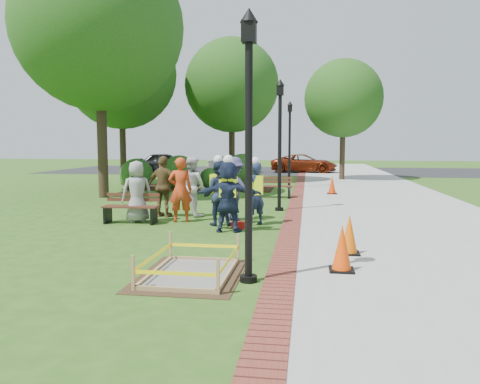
# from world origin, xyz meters

# --- Properties ---
(ground) EXTENTS (100.00, 100.00, 0.00)m
(ground) POSITION_xyz_m (0.00, 0.00, 0.00)
(ground) COLOR #285116
(ground) RESTS_ON ground
(sidewalk) EXTENTS (6.00, 60.00, 0.02)m
(sidewalk) POSITION_xyz_m (5.00, 10.00, 0.01)
(sidewalk) COLOR #9E9E99
(sidewalk) RESTS_ON ground
(brick_edging) EXTENTS (0.50, 60.00, 0.03)m
(brick_edging) POSITION_xyz_m (1.75, 10.00, 0.01)
(brick_edging) COLOR maroon
(brick_edging) RESTS_ON ground
(mulch_bed) EXTENTS (7.00, 3.00, 0.05)m
(mulch_bed) POSITION_xyz_m (-3.00, 12.00, 0.02)
(mulch_bed) COLOR #381E0F
(mulch_bed) RESTS_ON ground
(parking_lot) EXTENTS (36.00, 12.00, 0.01)m
(parking_lot) POSITION_xyz_m (0.00, 27.00, 0.00)
(parking_lot) COLOR black
(parking_lot) RESTS_ON ground
(wet_concrete_pad) EXTENTS (1.71, 2.31, 0.55)m
(wet_concrete_pad) POSITION_xyz_m (0.25, -2.78, 0.23)
(wet_concrete_pad) COLOR #47331E
(wet_concrete_pad) RESTS_ON ground
(bench_near) EXTENTS (1.54, 0.56, 0.82)m
(bench_near) POSITION_xyz_m (-2.67, 1.96, 0.26)
(bench_near) COLOR #4C271A
(bench_near) RESTS_ON ground
(bench_far) EXTENTS (1.58, 0.61, 0.84)m
(bench_far) POSITION_xyz_m (0.77, 8.57, 0.27)
(bench_far) COLOR brown
(bench_far) RESTS_ON ground
(cone_front) EXTENTS (0.42, 0.42, 0.83)m
(cone_front) POSITION_xyz_m (2.77, -2.21, 0.40)
(cone_front) COLOR black
(cone_front) RESTS_ON ground
(cone_back) EXTENTS (0.41, 0.41, 0.82)m
(cone_back) POSITION_xyz_m (3.00, -0.92, 0.39)
(cone_back) COLOR black
(cone_back) RESTS_ON ground
(cone_far) EXTENTS (0.41, 0.41, 0.80)m
(cone_far) POSITION_xyz_m (3.21, 10.22, 0.39)
(cone_far) COLOR black
(cone_far) RESTS_ON ground
(toolbox) EXTENTS (0.40, 0.28, 0.18)m
(toolbox) POSITION_xyz_m (0.41, 1.63, 0.09)
(toolbox) COLOR #B7130E
(toolbox) RESTS_ON ground
(lamp_near) EXTENTS (0.28, 0.28, 4.26)m
(lamp_near) POSITION_xyz_m (1.25, -3.00, 2.48)
(lamp_near) COLOR black
(lamp_near) RESTS_ON ground
(lamp_mid) EXTENTS (0.28, 0.28, 4.26)m
(lamp_mid) POSITION_xyz_m (1.25, 5.00, 2.48)
(lamp_mid) COLOR black
(lamp_mid) RESTS_ON ground
(lamp_far) EXTENTS (0.28, 0.28, 4.26)m
(lamp_far) POSITION_xyz_m (1.25, 13.00, 2.48)
(lamp_far) COLOR black
(lamp_far) RESTS_ON ground
(tree_left) EXTENTS (6.66, 6.66, 10.13)m
(tree_left) POSITION_xyz_m (-6.08, 7.71, 6.79)
(tree_left) COLOR #3D2D1E
(tree_left) RESTS_ON ground
(tree_back) EXTENTS (5.25, 5.25, 8.05)m
(tree_back) POSITION_xyz_m (-2.12, 16.00, 5.41)
(tree_back) COLOR #3D2D1E
(tree_back) RESTS_ON ground
(tree_right) EXTENTS (4.64, 4.64, 7.17)m
(tree_right) POSITION_xyz_m (4.20, 18.55, 4.84)
(tree_right) COLOR #3D2D1E
(tree_right) RESTS_ON ground
(tree_far) EXTENTS (5.76, 5.76, 8.69)m
(tree_far) POSITION_xyz_m (-7.57, 13.47, 5.80)
(tree_far) COLOR #3D2D1E
(tree_far) RESTS_ON ground
(shrub_a) EXTENTS (1.60, 1.60, 1.60)m
(shrub_a) POSITION_xyz_m (-5.99, 11.20, 0.00)
(shrub_a) COLOR #144814
(shrub_a) RESTS_ON ground
(shrub_b) EXTENTS (1.75, 1.75, 1.75)m
(shrub_b) POSITION_xyz_m (-4.05, 11.91, 0.00)
(shrub_b) COLOR #144814
(shrub_b) RESTS_ON ground
(shrub_c) EXTENTS (1.08, 1.08, 1.08)m
(shrub_c) POSITION_xyz_m (-2.32, 11.84, 0.00)
(shrub_c) COLOR #144814
(shrub_c) RESTS_ON ground
(shrub_d) EXTENTS (1.82, 1.82, 1.82)m
(shrub_d) POSITION_xyz_m (-1.06, 12.73, 0.00)
(shrub_d) COLOR #144814
(shrub_d) RESTS_ON ground
(shrub_e) EXTENTS (1.02, 1.02, 1.02)m
(shrub_e) POSITION_xyz_m (-2.78, 12.97, 0.00)
(shrub_e) COLOR #144814
(shrub_e) RESTS_ON ground
(casual_person_a) EXTENTS (0.65, 0.58, 1.72)m
(casual_person_a) POSITION_xyz_m (-2.56, 2.18, 0.86)
(casual_person_a) COLOR gray
(casual_person_a) RESTS_ON ground
(casual_person_b) EXTENTS (0.66, 0.51, 1.82)m
(casual_person_b) POSITION_xyz_m (-1.36, 2.38, 0.91)
(casual_person_b) COLOR red
(casual_person_b) RESTS_ON ground
(casual_person_c) EXTENTS (0.69, 0.63, 1.80)m
(casual_person_c) POSITION_xyz_m (-1.30, 3.49, 0.90)
(casual_person_c) COLOR silver
(casual_person_c) RESTS_ON ground
(casual_person_d) EXTENTS (0.65, 0.48, 1.83)m
(casual_person_d) POSITION_xyz_m (-2.09, 3.18, 0.92)
(casual_person_d) COLOR brown
(casual_person_d) RESTS_ON ground
(casual_person_e) EXTENTS (0.66, 0.52, 1.82)m
(casual_person_e) POSITION_xyz_m (0.08, 2.87, 0.91)
(casual_person_e) COLOR #3E3A66
(casual_person_e) RESTS_ON ground
(hivis_worker_a) EXTENTS (0.57, 0.37, 1.93)m
(hivis_worker_a) POSITION_xyz_m (0.22, 1.12, 0.95)
(hivis_worker_a) COLOR #18293E
(hivis_worker_a) RESTS_ON ground
(hivis_worker_b) EXTENTS (0.64, 0.62, 1.85)m
(hivis_worker_b) POSITION_xyz_m (0.76, 2.19, 0.92)
(hivis_worker_b) COLOR #1C244B
(hivis_worker_b) RESTS_ON ground
(hivis_worker_c) EXTENTS (0.58, 0.39, 1.90)m
(hivis_worker_c) POSITION_xyz_m (-0.21, 2.02, 0.94)
(hivis_worker_c) COLOR #151E38
(hivis_worker_c) RESTS_ON ground
(parked_car_a) EXTENTS (3.00, 5.24, 1.61)m
(parked_car_a) POSITION_xyz_m (-8.59, 24.32, 0.00)
(parked_car_a) COLOR #232326
(parked_car_a) RESTS_ON ground
(parked_car_b) EXTENTS (2.89, 4.67, 1.42)m
(parked_car_b) POSITION_xyz_m (-3.41, 24.55, 0.00)
(parked_car_b) COLOR #98989D
(parked_car_b) RESTS_ON ground
(parked_car_c) EXTENTS (2.25, 4.67, 1.49)m
(parked_car_c) POSITION_xyz_m (1.87, 25.17, 0.00)
(parked_car_c) COLOR maroon
(parked_car_c) RESTS_ON ground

